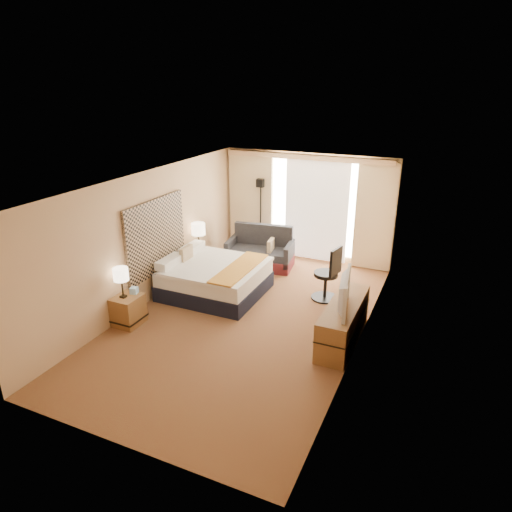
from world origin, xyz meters
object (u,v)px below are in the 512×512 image
at_px(nightstand_right, 199,263).
at_px(media_dresser, 343,322).
at_px(television, 340,292).
at_px(loveseat, 261,253).
at_px(lamp_right, 198,230).
at_px(nightstand_left, 128,310).
at_px(bed, 215,278).
at_px(desk_chair, 329,276).
at_px(lamp_left, 121,275).
at_px(floor_lamp, 261,201).

bearing_deg(nightstand_right, media_dresser, -21.40).
relative_size(nightstand_right, television, 0.53).
distance_m(loveseat, lamp_right, 1.64).
distance_m(nightstand_right, lamp_right, 0.78).
relative_size(nightstand_left, bed, 0.28).
xyz_separation_m(desk_chair, lamp_left, (-3.07, -2.51, 0.49)).
distance_m(nightstand_left, television, 3.81).
distance_m(lamp_left, television, 3.79).
bearing_deg(bed, desk_chair, 17.18).
xyz_separation_m(floor_lamp, lamp_right, (-0.75, -1.77, -0.31)).
xyz_separation_m(loveseat, television, (2.57, -2.71, 0.68)).
relative_size(loveseat, television, 1.56).
relative_size(nightstand_left, nightstand_right, 1.00).
height_order(bed, floor_lamp, floor_lamp).
bearing_deg(media_dresser, television, -103.29).
bearing_deg(loveseat, lamp_right, -147.13).
relative_size(floor_lamp, lamp_left, 3.40).
bearing_deg(media_dresser, nightstand_left, -164.16).
xyz_separation_m(nightstand_left, loveseat, (1.08, 3.55, 0.04)).
relative_size(desk_chair, television, 1.08).
bearing_deg(desk_chair, floor_lamp, 152.62).
relative_size(media_dresser, television, 1.72).
relative_size(desk_chair, lamp_left, 2.00).
bearing_deg(loveseat, desk_chair, -37.31).
bearing_deg(nightstand_left, desk_chair, 39.03).
height_order(nightstand_right, lamp_left, lamp_left).
relative_size(lamp_left, television, 0.54).
xyz_separation_m(media_dresser, television, (-0.05, -0.21, 0.65)).
bearing_deg(nightstand_right, loveseat, 44.11).
bearing_deg(lamp_right, bed, -43.86).
xyz_separation_m(bed, desk_chair, (2.23, 0.69, 0.16)).
bearing_deg(bed, floor_lamp, 92.00).
bearing_deg(lamp_left, nightstand_right, 89.15).
bearing_deg(lamp_right, lamp_left, -90.23).
distance_m(media_dresser, television, 0.69).
bearing_deg(bed, nightstand_right, 138.09).
bearing_deg(media_dresser, bed, 165.95).
xyz_separation_m(lamp_left, lamp_right, (0.01, 2.62, 0.06)).
relative_size(loveseat, desk_chair, 1.44).
bearing_deg(desk_chair, media_dresser, -53.00).
xyz_separation_m(desk_chair, lamp_right, (-3.06, 0.12, 0.55)).
distance_m(nightstand_left, floor_lamp, 4.54).
distance_m(bed, television, 3.06).
xyz_separation_m(floor_lamp, television, (2.93, -3.51, -0.36)).
relative_size(media_dresser, bed, 0.93).
relative_size(nightstand_left, loveseat, 0.34).
height_order(loveseat, floor_lamp, floor_lamp).
height_order(nightstand_right, floor_lamp, floor_lamp).
distance_m(media_dresser, desk_chair, 1.57).
height_order(media_dresser, television, television).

